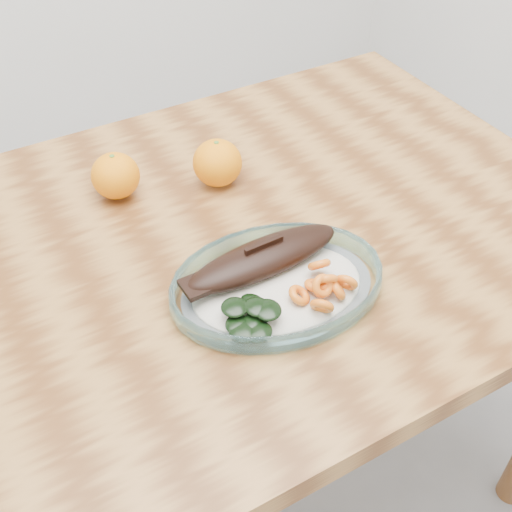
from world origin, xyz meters
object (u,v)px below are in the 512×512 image
at_px(plated_meal, 277,282).
at_px(orange_right, 217,163).
at_px(orange_left, 115,176).
at_px(dining_table, 222,283).

bearing_deg(plated_meal, orange_right, 90.23).
relative_size(plated_meal, orange_left, 7.95).
height_order(orange_left, orange_right, orange_right).
height_order(dining_table, plated_meal, plated_meal).
relative_size(dining_table, orange_right, 14.66).
bearing_deg(orange_right, plated_meal, -99.58).
distance_m(plated_meal, orange_left, 0.34).
distance_m(plated_meal, orange_right, 0.27).
relative_size(dining_table, orange_left, 15.29).
relative_size(orange_left, orange_right, 0.96).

